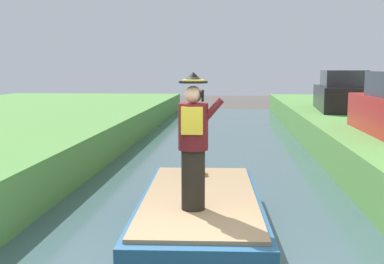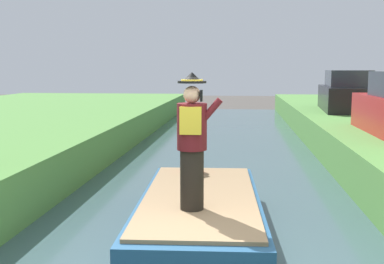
{
  "view_description": "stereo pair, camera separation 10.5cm",
  "coord_description": "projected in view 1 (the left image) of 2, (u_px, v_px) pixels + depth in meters",
  "views": [
    {
      "loc": [
        0.46,
        -5.05,
        2.61
      ],
      "look_at": [
        -0.16,
        2.28,
        1.61
      ],
      "focal_mm": 44.01,
      "sensor_mm": 36.0,
      "label": 1
    },
    {
      "loc": [
        0.57,
        -5.04,
        2.61
      ],
      "look_at": [
        -0.16,
        2.28,
        1.61
      ],
      "focal_mm": 44.01,
      "sensor_mm": 36.0,
      "label": 2
    }
  ],
  "objects": [
    {
      "name": "person_pirate",
      "position": [
        193.0,
        142.0,
        6.27
      ],
      "size": [
        0.61,
        0.42,
        1.85
      ],
      "rotation": [
        0.0,
        0.0,
        0.17
      ],
      "color": "black",
      "rests_on": "boat"
    },
    {
      "name": "parked_car_dark",
      "position": [
        342.0,
        94.0,
        17.66
      ],
      "size": [
        2.0,
        4.12,
        1.5
      ],
      "color": "black",
      "rests_on": "grass_bank_far"
    },
    {
      "name": "parrot_plush",
      "position": [
        191.0,
        159.0,
        8.65
      ],
      "size": [
        0.36,
        0.35,
        0.57
      ],
      "color": "green",
      "rests_on": "boat"
    },
    {
      "name": "boat",
      "position": [
        200.0,
        214.0,
        7.17
      ],
      "size": [
        1.99,
        4.28,
        0.61
      ],
      "color": "#23517A",
      "rests_on": "canal_water"
    }
  ]
}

